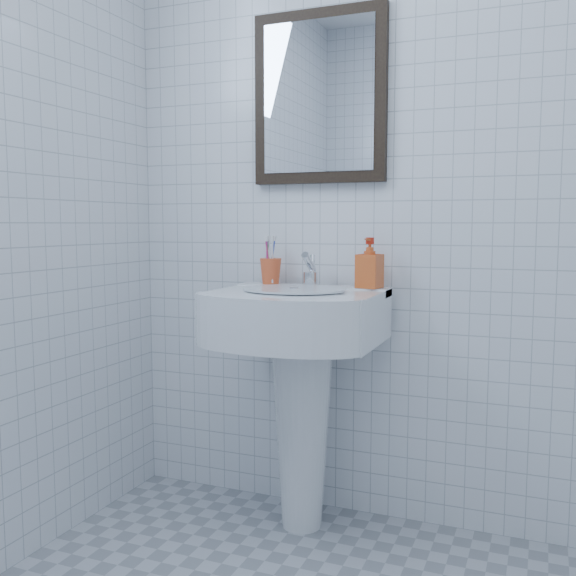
% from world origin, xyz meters
% --- Properties ---
extents(wall_back, '(2.20, 0.02, 2.50)m').
position_xyz_m(wall_back, '(0.00, 1.20, 1.25)').
color(wall_back, white).
rests_on(wall_back, ground).
extents(washbasin, '(0.57, 0.42, 0.87)m').
position_xyz_m(washbasin, '(-0.34, 0.99, 0.59)').
color(washbasin, white).
rests_on(washbasin, ground).
extents(faucet, '(0.05, 0.11, 0.13)m').
position_xyz_m(faucet, '(-0.34, 1.09, 0.92)').
color(faucet, silver).
rests_on(faucet, washbasin).
extents(toothbrush_cup, '(0.08, 0.08, 0.10)m').
position_xyz_m(toothbrush_cup, '(-0.51, 1.11, 0.91)').
color(toothbrush_cup, '#DD5027').
rests_on(toothbrush_cup, washbasin).
extents(soap_dispenser, '(0.09, 0.09, 0.18)m').
position_xyz_m(soap_dispenser, '(-0.13, 1.10, 0.95)').
color(soap_dispenser, red).
rests_on(soap_dispenser, washbasin).
extents(wall_mirror, '(0.50, 0.04, 0.62)m').
position_xyz_m(wall_mirror, '(-0.34, 1.18, 1.55)').
color(wall_mirror, black).
rests_on(wall_mirror, wall_back).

